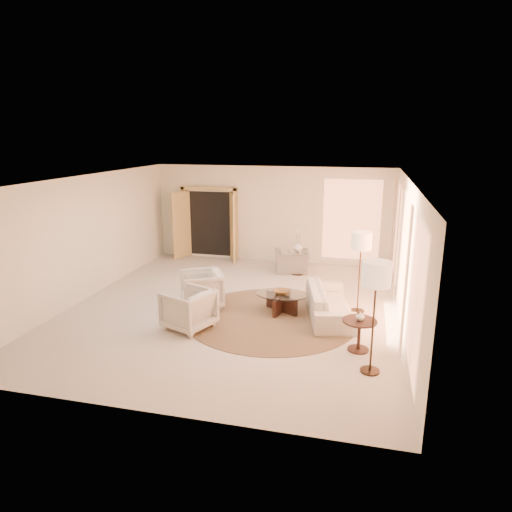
% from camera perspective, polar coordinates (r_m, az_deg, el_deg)
% --- Properties ---
extents(room, '(7.04, 8.04, 2.83)m').
position_cam_1_polar(room, '(9.64, -2.88, 1.26)').
color(room, beige).
rests_on(room, ground).
extents(windows_right, '(0.10, 6.40, 2.40)m').
position_cam_1_polar(windows_right, '(9.39, 17.93, -0.13)').
color(windows_right, '#FF9B66').
rests_on(windows_right, room).
extents(window_back_corner, '(1.70, 0.10, 2.40)m').
position_cam_1_polar(window_back_corner, '(13.13, 11.85, 4.44)').
color(window_back_corner, '#FF9B66').
rests_on(window_back_corner, room).
extents(curtains_right, '(0.06, 5.20, 2.60)m').
position_cam_1_polar(curtains_right, '(10.27, 17.31, 0.89)').
color(curtains_right, tan).
rests_on(curtains_right, room).
extents(french_doors, '(1.95, 0.66, 2.16)m').
position_cam_1_polar(french_doors, '(13.83, -5.92, 4.01)').
color(french_doors, tan).
rests_on(french_doors, room).
extents(area_rug, '(3.76, 3.76, 0.01)m').
position_cam_1_polar(area_rug, '(9.55, 2.00, -7.65)').
color(area_rug, '#3C291B').
rests_on(area_rug, room).
extents(sofa, '(1.25, 2.23, 0.62)m').
position_cam_1_polar(sofa, '(9.63, 9.19, -5.71)').
color(sofa, beige).
rests_on(sofa, room).
extents(armchair_left, '(1.11, 1.13, 0.88)m').
position_cam_1_polar(armchair_left, '(10.04, -6.82, -3.95)').
color(armchair_left, beige).
rests_on(armchair_left, room).
extents(armchair_right, '(1.04, 1.07, 0.86)m').
position_cam_1_polar(armchair_right, '(9.00, -8.43, -6.35)').
color(armchair_right, beige).
rests_on(armchair_right, room).
extents(accent_chair, '(1.01, 0.77, 0.79)m').
position_cam_1_polar(accent_chair, '(12.53, 4.49, -0.26)').
color(accent_chair, gray).
rests_on(accent_chair, room).
extents(coffee_table, '(1.47, 1.47, 0.41)m').
position_cam_1_polar(coffee_table, '(9.76, 3.23, -5.57)').
color(coffee_table, black).
rests_on(coffee_table, room).
extents(end_table, '(0.60, 0.60, 0.57)m').
position_cam_1_polar(end_table, '(8.24, 12.79, -8.98)').
color(end_table, black).
rests_on(end_table, room).
extents(side_table, '(0.54, 0.54, 0.63)m').
position_cam_1_polar(side_table, '(12.40, 5.21, -0.52)').
color(side_table, black).
rests_on(side_table, room).
extents(floor_lamp_near, '(0.42, 0.42, 1.74)m').
position_cam_1_polar(floor_lamp_near, '(9.64, 13.02, 1.42)').
color(floor_lamp_near, black).
rests_on(floor_lamp_near, room).
extents(floor_lamp_far, '(0.44, 0.44, 1.83)m').
position_cam_1_polar(floor_lamp_far, '(7.14, 14.81, -2.80)').
color(floor_lamp_far, black).
rests_on(floor_lamp_far, room).
extents(bowl, '(0.35, 0.35, 0.08)m').
position_cam_1_polar(bowl, '(9.70, 3.25, -4.49)').
color(bowl, brown).
rests_on(bowl, coffee_table).
extents(end_vase, '(0.19, 0.19, 0.16)m').
position_cam_1_polar(end_vase, '(8.14, 12.89, -7.36)').
color(end_vase, white).
rests_on(end_vase, end_table).
extents(side_vase, '(0.28, 0.28, 0.26)m').
position_cam_1_polar(side_vase, '(12.31, 5.25, 1.15)').
color(side_vase, white).
rests_on(side_vase, side_table).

